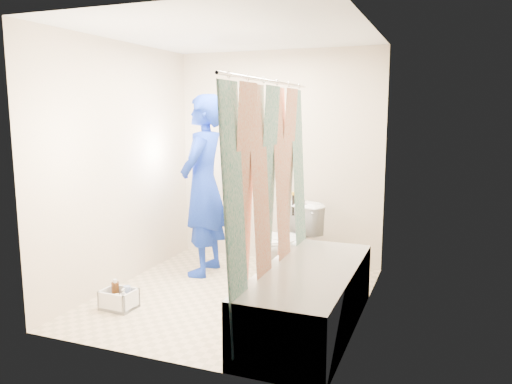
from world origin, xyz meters
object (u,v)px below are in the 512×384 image
at_px(bathtub, 309,297).
at_px(plumber, 204,186).
at_px(cleaning_caddy, 120,300).
at_px(toilet, 286,242).

distance_m(bathtub, plumber, 1.85).
height_order(bathtub, cleaning_caddy, bathtub).
xyz_separation_m(toilet, plumber, (-0.87, -0.15, 0.56)).
bearing_deg(plumber, cleaning_caddy, -16.46).
bearing_deg(cleaning_caddy, plumber, 81.05).
distance_m(plumber, cleaning_caddy, 1.48).
bearing_deg(toilet, plumber, -145.64).
bearing_deg(toilet, cleaning_caddy, -105.37).
bearing_deg(plumber, bathtub, 50.79).
relative_size(bathtub, toilet, 2.27).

